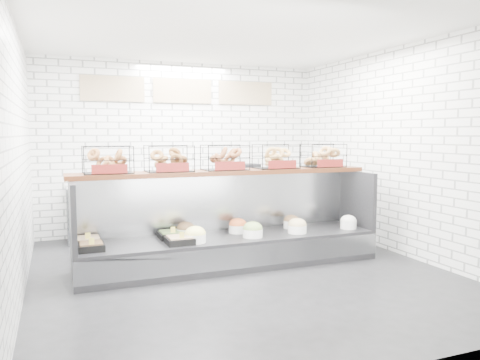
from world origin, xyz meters
name	(u,v)px	position (x,y,z in m)	size (l,w,h in m)	color
ground	(239,271)	(0.00, 0.00, 0.00)	(5.50, 5.50, 0.00)	black
room_shell	(223,111)	(0.00, 0.60, 2.06)	(5.02, 5.51, 3.01)	white
display_case	(229,240)	(-0.01, 0.34, 0.33)	(4.00, 0.90, 1.20)	black
bagel_shelf	(225,161)	(0.00, 0.52, 1.38)	(4.10, 0.50, 0.40)	#3D1B0D
prep_counter	(188,207)	(-0.01, 2.43, 0.47)	(4.00, 0.60, 1.20)	#93969B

